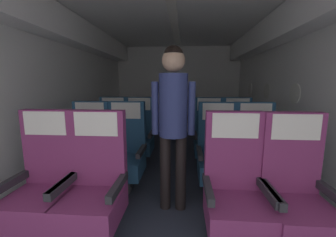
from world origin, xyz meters
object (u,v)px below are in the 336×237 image
seat_c_left_aisle (139,136)px  seat_c_right_aisle (237,138)px  seat_a_left_aisle (95,188)px  seat_a_right_window (235,193)px  seat_b_left_window (89,153)px  seat_b_left_aisle (125,153)px  flight_attendant (173,112)px  seat_a_left_window (43,186)px  seat_b_right_aisle (255,156)px  seat_b_right_window (217,156)px  seat_a_right_aisle (296,196)px  seat_c_right_window (209,138)px  seat_c_left_window (112,135)px

seat_c_left_aisle → seat_c_right_aisle: 1.58m
seat_a_left_aisle → seat_c_right_aisle: size_ratio=1.00×
seat_a_right_window → seat_b_left_window: 1.79m
seat_b_left_aisle → seat_c_right_aisle: same height
seat_a_left_aisle → flight_attendant: size_ratio=0.65×
seat_a_left_window → seat_b_right_aisle: (2.02, 0.89, 0.00)m
seat_b_left_aisle → seat_b_right_window: bearing=-0.4°
seat_a_right_window → seat_a_right_aisle: bearing=-2.6°
seat_a_left_aisle → seat_c_left_aisle: size_ratio=1.00×
seat_a_left_aisle → seat_c_left_aisle: bearing=90.2°
seat_a_left_aisle → seat_c_right_aisle: 2.37m
seat_a_right_aisle → flight_attendant: flight_attendant is taller
seat_b_right_aisle → seat_b_left_window: bearing=-179.3°
seat_b_left_window → seat_a_left_aisle: bearing=-62.9°
seat_b_right_window → seat_c_right_window: bearing=90.5°
seat_a_right_aisle → seat_c_left_aisle: size_ratio=1.00×
seat_a_left_aisle → seat_a_right_aisle: same height
seat_a_left_window → flight_attendant: (1.06, 0.49, 0.58)m
seat_b_right_aisle → seat_a_left_window: bearing=-156.3°
seat_a_left_window → seat_c_left_aisle: bearing=75.9°
seat_a_left_window → seat_c_left_window: 1.76m
seat_a_right_aisle → seat_c_right_window: 1.81m
seat_a_left_aisle → seat_a_right_window: bearing=0.9°
seat_c_right_window → flight_attendant: (-0.50, -1.25, 0.58)m
seat_b_left_window → seat_c_right_aisle: (2.02, 0.90, 0.00)m
seat_b_left_aisle → flight_attendant: size_ratio=0.65×
seat_a_left_window → seat_c_right_aisle: 2.68m
seat_a_right_aisle → seat_a_right_window: same height
seat_b_right_aisle → seat_b_right_window: (-0.44, -0.02, 0.00)m
seat_b_left_aisle → seat_c_left_window: 1.00m
seat_c_left_aisle → seat_c_right_aisle: (1.58, 0.02, 0.00)m
seat_a_left_window → seat_a_right_aisle: bearing=-0.2°
seat_b_left_aisle → seat_c_right_window: (1.11, 0.86, 0.00)m
seat_a_left_aisle → seat_b_right_aisle: same height
flight_attendant → seat_c_left_aisle: bearing=-43.9°
seat_a_left_window → seat_c_left_window: size_ratio=1.00×
seat_c_left_window → seat_b_left_aisle: bearing=-62.3°
seat_a_right_aisle → seat_a_right_window: size_ratio=1.00×
seat_c_left_aisle → flight_attendant: (0.62, -1.25, 0.58)m
seat_b_left_window → seat_c_left_window: size_ratio=1.00×
seat_a_left_aisle → seat_c_left_window: bearing=104.4°
seat_a_right_window → seat_c_right_window: same height
seat_a_left_aisle → seat_b_left_window: 0.98m
seat_b_left_aisle → seat_b_right_window: (1.12, -0.01, 0.00)m
seat_b_left_window → seat_c_right_aisle: same height
seat_a_right_aisle → seat_b_left_aisle: (-1.58, 0.89, 0.00)m
seat_c_left_aisle → flight_attendant: flight_attendant is taller
flight_attendant → seat_c_right_window: bearing=-92.2°
seat_b_left_aisle → seat_c_left_aisle: 0.86m
seat_b_left_window → seat_b_right_aisle: same height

